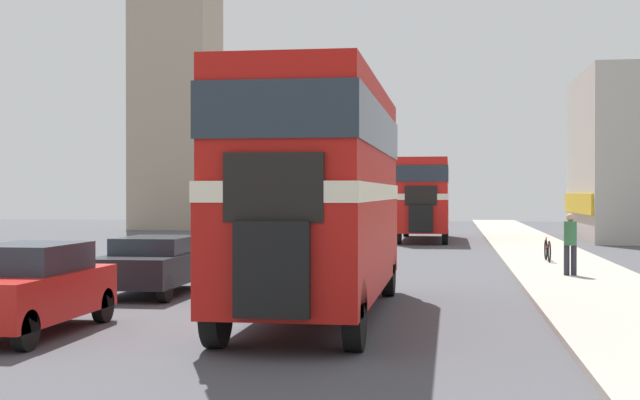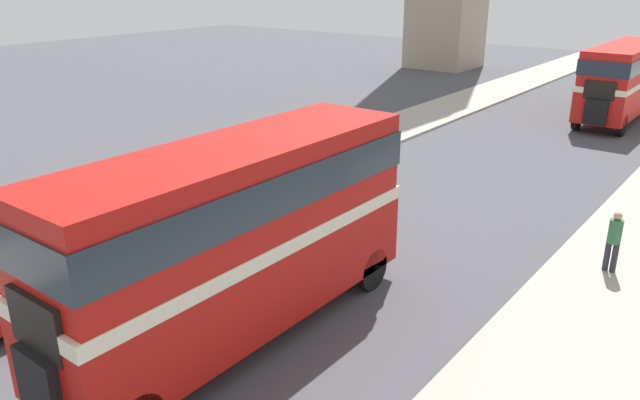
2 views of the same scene
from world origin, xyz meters
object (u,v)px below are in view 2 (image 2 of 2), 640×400
(bus_distant, at_px, (624,75))
(car_parked_near, at_px, (11,293))
(pedestrian_walking, at_px, (614,238))
(double_decker_bus, at_px, (237,227))
(car_parked_mid, at_px, (211,218))

(bus_distant, bearing_deg, car_parked_near, -100.49)
(bus_distant, height_order, pedestrian_walking, bus_distant)
(double_decker_bus, xyz_separation_m, pedestrian_walking, (5.80, 8.24, -1.56))
(bus_distant, bearing_deg, pedestrian_walking, -77.00)
(pedestrian_walking, bearing_deg, double_decker_bus, -125.14)
(bus_distant, relative_size, car_parked_mid, 2.32)
(car_parked_near, bearing_deg, double_decker_bus, 32.06)
(pedestrian_walking, bearing_deg, car_parked_near, -133.09)
(bus_distant, bearing_deg, car_parked_mid, -102.71)
(bus_distant, height_order, car_parked_near, bus_distant)
(double_decker_bus, height_order, car_parked_mid, double_decker_bus)
(car_parked_mid, relative_size, pedestrian_walking, 2.41)
(car_parked_mid, bearing_deg, bus_distant, 77.29)
(double_decker_bus, relative_size, car_parked_near, 2.39)
(car_parked_near, distance_m, pedestrian_walking, 15.23)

